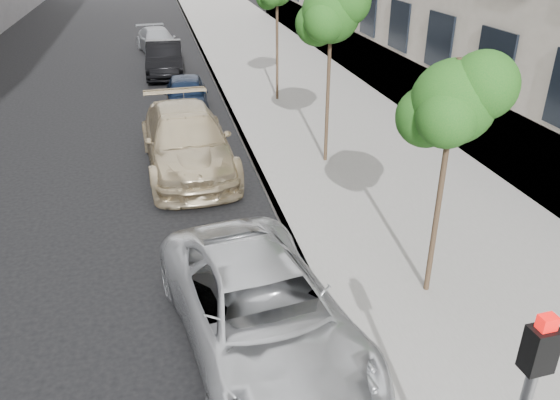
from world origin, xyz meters
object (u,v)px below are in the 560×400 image
object	(u,v)px
minivan	(261,311)
tree_mid	(332,13)
sedan_rear	(158,41)
tree_near	(455,102)
suv	(187,141)
sedan_blue	(186,95)
sedan_black	(165,59)

from	to	relation	value
minivan	tree_mid	bearing A→B (deg)	57.00
sedan_rear	tree_near	bearing A→B (deg)	-88.94
suv	sedan_rear	world-z (taller)	suv
tree_mid	tree_near	bearing A→B (deg)	-90.00
tree_near	sedan_blue	distance (m)	13.38
tree_near	sedan_blue	xyz separation A→B (m)	(-3.60, 12.51, -3.09)
tree_mid	minivan	world-z (taller)	tree_mid
suv	sedan_blue	bearing A→B (deg)	83.42
tree_mid	sedan_black	size ratio (longest dim) A/B	1.10
tree_mid	sedan_black	bearing A→B (deg)	109.25
minivan	suv	bearing A→B (deg)	86.27
tree_mid	sedan_black	distance (m)	13.12
suv	sedan_blue	size ratio (longest dim) A/B	1.49
tree_near	tree_mid	xyz separation A→B (m)	(0.00, 6.50, 0.49)
tree_near	sedan_black	xyz separation A→B (m)	(-4.17, 18.44, -3.00)
suv	sedan_rear	size ratio (longest dim) A/B	1.28
tree_near	sedan_black	world-z (taller)	tree_near
tree_near	sedan_black	bearing A→B (deg)	102.74
minivan	sedan_blue	distance (m)	13.25
tree_mid	sedan_black	world-z (taller)	tree_mid
suv	sedan_black	world-z (taller)	suv
tree_mid	suv	bearing A→B (deg)	171.57
sedan_blue	sedan_rear	bearing A→B (deg)	97.00
minivan	sedan_blue	xyz separation A→B (m)	(-0.27, 13.25, -0.08)
sedan_blue	minivan	bearing A→B (deg)	-85.88
tree_near	tree_mid	distance (m)	6.52
sedan_blue	sedan_black	xyz separation A→B (m)	(-0.57, 5.93, 0.09)
sedan_rear	suv	bearing A→B (deg)	-97.97
sedan_blue	sedan_rear	size ratio (longest dim) A/B	0.86
sedan_blue	sedan_rear	distance (m)	11.10
minivan	tree_near	bearing A→B (deg)	4.10
suv	sedan_rear	xyz separation A→B (m)	(-0.42, 16.50, -0.18)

